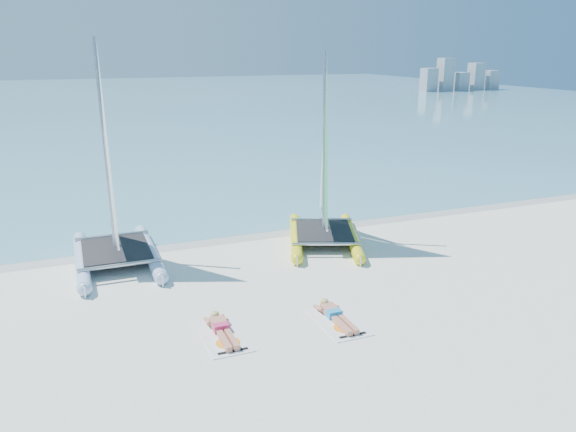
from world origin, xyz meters
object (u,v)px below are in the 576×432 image
at_px(towel_b, 338,322).
at_px(sunbather_b, 335,314).
at_px(catamaran_yellow, 324,180).
at_px(towel_a, 224,336).
at_px(sunbather_a, 222,328).
at_px(catamaran_blue, 111,197).

distance_m(towel_b, sunbather_b, 0.22).
bearing_deg(catamaran_yellow, sunbather_b, -90.99).
xyz_separation_m(towel_a, sunbather_a, (0.00, 0.19, 0.11)).
relative_size(catamaran_blue, towel_a, 3.82).
bearing_deg(catamaran_blue, sunbather_b, -52.30).
relative_size(sunbather_a, sunbather_b, 1.00).
xyz_separation_m(sunbather_a, sunbather_b, (2.82, -0.34, 0.00)).
distance_m(catamaran_blue, catamaran_yellow, 7.07).
relative_size(towel_a, sunbather_a, 1.07).
distance_m(catamaran_blue, sunbather_b, 7.97).
bearing_deg(catamaran_yellow, towel_b, -90.34).
height_order(catamaran_blue, sunbather_b, catamaran_blue).
height_order(catamaran_blue, towel_a, catamaran_blue).
relative_size(catamaran_blue, catamaran_yellow, 1.06).
bearing_deg(sunbather_b, towel_a, 176.89).
bearing_deg(towel_b, catamaran_blue, 126.39).
bearing_deg(towel_a, catamaran_yellow, 47.35).
xyz_separation_m(catamaran_yellow, sunbather_a, (-5.21, -5.47, -1.97)).
relative_size(towel_a, towel_b, 1.00).
relative_size(towel_b, sunbather_b, 1.07).
bearing_deg(towel_a, sunbather_a, 90.00).
height_order(catamaran_yellow, sunbather_b, catamaran_yellow).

